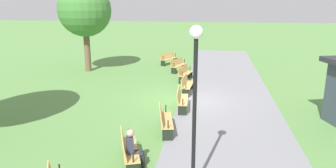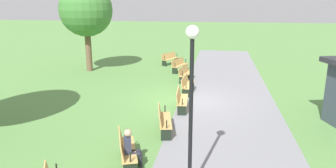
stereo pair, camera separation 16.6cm
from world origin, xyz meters
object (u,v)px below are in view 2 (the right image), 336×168
Objects in this scene: bench_4 at (181,99)px; tree_2 at (86,10)px; bench_3 at (187,84)px; bench_6 at (126,149)px; bench_1 at (179,65)px; person_seated at (131,147)px; bench_0 at (170,58)px; bench_5 at (163,119)px; bench_2 at (186,73)px; lamp_post at (191,82)px.

tree_2 reaches higher than bench_4.
bench_3 is 0.98× the size of bench_6.
bench_3 is (5.16, 1.06, 0.00)m from bench_1.
bench_3 is 1.49× the size of person_seated.
tree_2 is (-4.39, -7.36, 3.69)m from bench_3.
bench_0 and bench_1 have the same top height.
bench_5 is (12.84, 1.75, 0.00)m from bench_0.
lamp_post reaches higher than bench_2.
lamp_post is at bearing 10.15° from bench_3.
person_seated reaches higher than bench_5.
person_seated reaches higher than bench_0.
bench_6 is at bearing -15.57° from bench_4.
bench_1 is 13.15m from person_seated.
bench_2 and bench_5 have the same top height.
person_seated is at bearing 30.00° from bench_6.
bench_4 is (10.22, 2.11, 0.00)m from bench_0.
bench_0 is 0.98× the size of bench_6.
bench_6 is (12.96, 0.00, 0.00)m from bench_1.
bench_0 is at bearing -148.82° from bench_2.
bench_0 is 1.49× the size of person_seated.
lamp_post is (1.18, 2.05, 2.47)m from bench_6.
bench_2 and bench_3 have the same top height.
bench_6 is (10.42, -0.71, 0.00)m from bench_2.
bench_5 is at bearing 144.89° from bench_6.
bench_4 is at bearing -171.21° from lamp_post.
lamp_post is at bearing 4.88° from bench_4.
lamp_post reaches higher than bench_6.
bench_6 is at bearing -3.86° from bench_3.
bench_2 is 11.94m from lamp_post.
lamp_post is at bearing 40.38° from bench_6.
person_seated reaches higher than bench_6.
person_seated is at bearing -118.64° from lamp_post.
bench_5 is (7.87, 0.00, 0.00)m from bench_2.
bench_2 and bench_6 have the same top height.
person_seated is 14.42m from tree_2.
bench_3 is (2.62, 0.36, 0.00)m from bench_2.
bench_5 is (2.62, -0.36, 0.00)m from bench_4.
bench_0 is at bearing -160.54° from bench_3.
person_seated is (7.99, -0.85, 0.16)m from bench_3.
bench_3 is 7.87m from bench_6.
bench_6 is 14.21m from tree_2.
bench_5 and bench_6 have the same top height.
bench_2 is at bearing 156.55° from bench_6.
tree_2 is at bearing -171.81° from person_seated.
bench_5 is 0.43× the size of lamp_post.
tree_2 is at bearing -172.25° from bench_6.
lamp_post reaches higher than person_seated.
bench_1 and bench_3 have the same top height.
person_seated is 0.28× the size of lamp_post.
bench_4 is at bearing 148.78° from bench_6.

